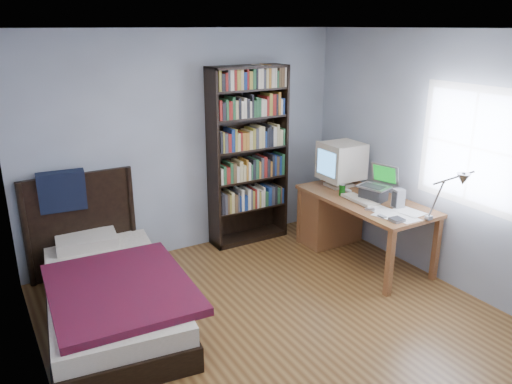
{
  "coord_description": "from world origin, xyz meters",
  "views": [
    {
      "loc": [
        -2.13,
        -3.02,
        2.53
      ],
      "look_at": [
        0.22,
        0.96,
        0.98
      ],
      "focal_mm": 35.0,
      "sensor_mm": 36.0,
      "label": 1
    }
  ],
  "objects_px": {
    "desk": "(338,213)",
    "bed": "(108,288)",
    "keyboard": "(360,200)",
    "soda_can": "(342,190)",
    "speaker": "(398,199)",
    "crt_monitor": "(341,162)",
    "laptop": "(375,190)",
    "bookshelf": "(248,156)",
    "desk_lamp": "(458,184)"
  },
  "relations": [
    {
      "from": "laptop",
      "to": "bed",
      "type": "xyz_separation_m",
      "value": [
        -2.8,
        0.42,
        -0.59
      ]
    },
    {
      "from": "desk_lamp",
      "to": "speaker",
      "type": "distance_m",
      "value": 0.85
    },
    {
      "from": "desk_lamp",
      "to": "desk",
      "type": "bearing_deg",
      "value": 89.51
    },
    {
      "from": "speaker",
      "to": "soda_can",
      "type": "distance_m",
      "value": 0.65
    },
    {
      "from": "desk",
      "to": "desk_lamp",
      "type": "bearing_deg",
      "value": -90.49
    },
    {
      "from": "soda_can",
      "to": "bookshelf",
      "type": "xyz_separation_m",
      "value": [
        -0.66,
        0.93,
        0.26
      ]
    },
    {
      "from": "keyboard",
      "to": "soda_can",
      "type": "bearing_deg",
      "value": 100.23
    },
    {
      "from": "desk",
      "to": "desk_lamp",
      "type": "height_order",
      "value": "desk_lamp"
    },
    {
      "from": "bed",
      "to": "laptop",
      "type": "bearing_deg",
      "value": -8.54
    },
    {
      "from": "crt_monitor",
      "to": "keyboard",
      "type": "bearing_deg",
      "value": -106.94
    },
    {
      "from": "desk",
      "to": "desk_lamp",
      "type": "relative_size",
      "value": 2.63
    },
    {
      "from": "bookshelf",
      "to": "bed",
      "type": "distance_m",
      "value": 2.25
    },
    {
      "from": "laptop",
      "to": "desk_lamp",
      "type": "bearing_deg",
      "value": -93.41
    },
    {
      "from": "laptop",
      "to": "speaker",
      "type": "relative_size",
      "value": 1.93
    },
    {
      "from": "desk_lamp",
      "to": "bookshelf",
      "type": "relative_size",
      "value": 0.29
    },
    {
      "from": "bed",
      "to": "desk",
      "type": "bearing_deg",
      "value": 2.17
    },
    {
      "from": "crt_monitor",
      "to": "soda_can",
      "type": "distance_m",
      "value": 0.42
    },
    {
      "from": "bed",
      "to": "bookshelf",
      "type": "bearing_deg",
      "value": 22.68
    },
    {
      "from": "crt_monitor",
      "to": "speaker",
      "type": "distance_m",
      "value": 0.91
    },
    {
      "from": "bed",
      "to": "soda_can",
      "type": "bearing_deg",
      "value": -2.65
    },
    {
      "from": "desk_lamp",
      "to": "bookshelf",
      "type": "xyz_separation_m",
      "value": [
        -0.8,
        2.29,
        -0.16
      ]
    },
    {
      "from": "bookshelf",
      "to": "crt_monitor",
      "type": "bearing_deg",
      "value": -36.85
    },
    {
      "from": "desk_lamp",
      "to": "speaker",
      "type": "height_order",
      "value": "desk_lamp"
    },
    {
      "from": "soda_can",
      "to": "crt_monitor",
      "type": "bearing_deg",
      "value": 54.45
    },
    {
      "from": "desk",
      "to": "speaker",
      "type": "bearing_deg",
      "value": -83.91
    },
    {
      "from": "laptop",
      "to": "bed",
      "type": "height_order",
      "value": "bed"
    },
    {
      "from": "speaker",
      "to": "soda_can",
      "type": "bearing_deg",
      "value": 122.06
    },
    {
      "from": "desk_lamp",
      "to": "keyboard",
      "type": "distance_m",
      "value": 1.2
    },
    {
      "from": "desk",
      "to": "bed",
      "type": "relative_size",
      "value": 0.7
    },
    {
      "from": "laptop",
      "to": "desk_lamp",
      "type": "relative_size",
      "value": 0.64
    },
    {
      "from": "laptop",
      "to": "desk",
      "type": "bearing_deg",
      "value": 95.35
    },
    {
      "from": "desk",
      "to": "keyboard",
      "type": "distance_m",
      "value": 0.59
    },
    {
      "from": "bookshelf",
      "to": "speaker",
      "type": "bearing_deg",
      "value": -59.52
    },
    {
      "from": "laptop",
      "to": "soda_can",
      "type": "bearing_deg",
      "value": 123.5
    },
    {
      "from": "speaker",
      "to": "soda_can",
      "type": "xyz_separation_m",
      "value": [
        -0.24,
        0.6,
        -0.04
      ]
    },
    {
      "from": "desk",
      "to": "bed",
      "type": "distance_m",
      "value": 2.76
    },
    {
      "from": "desk",
      "to": "soda_can",
      "type": "relative_size",
      "value": 12.9
    },
    {
      "from": "keyboard",
      "to": "speaker",
      "type": "distance_m",
      "value": 0.41
    },
    {
      "from": "desk",
      "to": "soda_can",
      "type": "distance_m",
      "value": 0.46
    },
    {
      "from": "crt_monitor",
      "to": "bed",
      "type": "xyz_separation_m",
      "value": [
        -2.81,
        -0.16,
        -0.77
      ]
    },
    {
      "from": "keyboard",
      "to": "crt_monitor",
      "type": "bearing_deg",
      "value": 74.44
    },
    {
      "from": "bookshelf",
      "to": "desk",
      "type": "bearing_deg",
      "value": -40.93
    },
    {
      "from": "desk_lamp",
      "to": "speaker",
      "type": "bearing_deg",
      "value": 82.29
    },
    {
      "from": "laptop",
      "to": "desk_lamp",
      "type": "xyz_separation_m",
      "value": [
        -0.06,
        -1.05,
        0.38
      ]
    },
    {
      "from": "desk",
      "to": "desk_lamp",
      "type": "xyz_separation_m",
      "value": [
        -0.01,
        -1.58,
        0.8
      ]
    },
    {
      "from": "crt_monitor",
      "to": "keyboard",
      "type": "relative_size",
      "value": 1.18
    },
    {
      "from": "desk",
      "to": "bookshelf",
      "type": "relative_size",
      "value": 0.75
    },
    {
      "from": "bookshelf",
      "to": "bed",
      "type": "relative_size",
      "value": 0.93
    },
    {
      "from": "keyboard",
      "to": "bookshelf",
      "type": "relative_size",
      "value": 0.21
    },
    {
      "from": "laptop",
      "to": "soda_can",
      "type": "height_order",
      "value": "laptop"
    }
  ]
}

